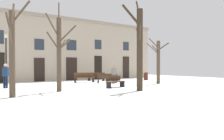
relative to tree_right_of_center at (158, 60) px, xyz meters
The scene contains 14 objects.
ground_plane 4.95m from the tree_right_of_center, 165.34° to the right, with size 36.48×36.48×0.00m, color white.
building_facade 10.01m from the tree_right_of_center, 116.10° to the left, with size 22.80×0.60×6.90m.
tree_right_of_center is the anchor object (origin of this frame).
tree_foreground 12.35m from the tree_right_of_center, behind, with size 1.11×2.38×4.80m.
tree_left_of_center 9.44m from the tree_right_of_center, behind, with size 2.19×1.87×5.12m.
tree_near_facade 6.06m from the tree_right_of_center, 147.43° to the right, with size 1.37×1.83×5.85m.
streetlamp 12.63m from the tree_right_of_center, 154.02° to the left, with size 0.30×0.30×4.21m.
litter_bin 5.28m from the tree_right_of_center, 59.20° to the left, with size 0.50×0.50×0.83m.
bench_far_corner 6.98m from the tree_right_of_center, 112.44° to the left, with size 1.38×1.79×0.87m.
bench_near_lamp 7.09m from the tree_right_of_center, 132.40° to the left, with size 1.95×0.78×0.93m.
bench_facing_shops 4.85m from the tree_right_of_center, 134.06° to the left, with size 1.84×1.16×0.86m.
bench_near_center_tree 5.45m from the tree_right_of_center, behind, with size 1.62×0.81×0.85m.
person_strolling 12.23m from the tree_right_of_center, 164.56° to the left, with size 0.43×0.42×1.72m.
person_crossing_plaza 4.08m from the tree_right_of_center, 142.26° to the left, with size 0.43×0.34×1.64m.
Camera 1 is at (-9.88, -12.48, 1.54)m, focal length 35.19 mm.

